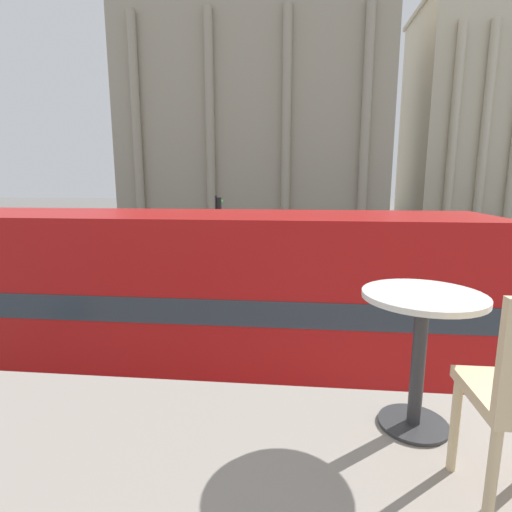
# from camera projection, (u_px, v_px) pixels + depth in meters

# --- Properties ---
(double_decker_bus) EXTENTS (10.47, 2.63, 4.01)m
(double_decker_bus) POSITION_uv_depth(u_px,v_px,m) (207.00, 302.00, 7.87)
(double_decker_bus) COLOR black
(double_decker_bus) RESTS_ON ground_plane
(cafe_dining_table) EXTENTS (0.60, 0.60, 0.73)m
(cafe_dining_table) POSITION_uv_depth(u_px,v_px,m) (421.00, 330.00, 2.02)
(cafe_dining_table) COLOR #2D2D30
(cafe_dining_table) RESTS_ON cafe_floor_slab
(plaza_building_left) EXTENTS (29.99, 11.21, 25.65)m
(plaza_building_left) POSITION_uv_depth(u_px,v_px,m) (254.00, 107.00, 45.42)
(plaza_building_left) COLOR #A39984
(plaza_building_left) RESTS_ON ground_plane
(traffic_light_near) EXTENTS (0.42, 0.24, 3.35)m
(traffic_light_near) POSITION_uv_depth(u_px,v_px,m) (464.00, 258.00, 12.60)
(traffic_light_near) COLOR black
(traffic_light_near) RESTS_ON ground_plane
(traffic_light_mid) EXTENTS (0.42, 0.24, 3.84)m
(traffic_light_mid) POSITION_uv_depth(u_px,v_px,m) (218.00, 221.00, 21.21)
(traffic_light_mid) COLOR black
(traffic_light_mid) RESTS_ON ground_plane
(car_black) EXTENTS (4.20, 1.93, 1.35)m
(car_black) POSITION_uv_depth(u_px,v_px,m) (459.00, 272.00, 17.40)
(car_black) COLOR black
(car_black) RESTS_ON ground_plane
(car_white) EXTENTS (4.20, 1.93, 1.35)m
(car_white) POSITION_uv_depth(u_px,v_px,m) (195.00, 244.00, 24.89)
(car_white) COLOR black
(car_white) RESTS_ON ground_plane
(pedestrian_blue) EXTENTS (0.32, 0.32, 1.71)m
(pedestrian_blue) POSITION_uv_depth(u_px,v_px,m) (255.00, 225.00, 33.09)
(pedestrian_blue) COLOR #282B33
(pedestrian_blue) RESTS_ON ground_plane
(pedestrian_yellow) EXTENTS (0.32, 0.32, 1.64)m
(pedestrian_yellow) POSITION_uv_depth(u_px,v_px,m) (432.00, 228.00, 31.56)
(pedestrian_yellow) COLOR #282B33
(pedestrian_yellow) RESTS_ON ground_plane
(pedestrian_black) EXTENTS (0.32, 0.32, 1.77)m
(pedestrian_black) POSITION_uv_depth(u_px,v_px,m) (414.00, 281.00, 14.53)
(pedestrian_black) COLOR #282B33
(pedestrian_black) RESTS_ON ground_plane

